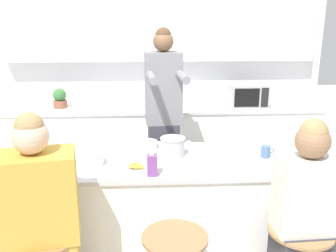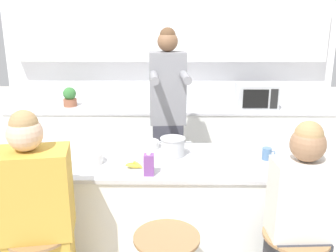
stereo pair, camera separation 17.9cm
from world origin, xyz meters
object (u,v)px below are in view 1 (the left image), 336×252
at_px(person_wrapped_blanket, 41,234).
at_px(banana_bunch, 136,166).
at_px(person_seated_near, 302,232).
at_px(fruit_bowl, 147,145).
at_px(cooking_pot, 173,146).
at_px(person_cooking, 164,127).
at_px(potted_plant, 60,98).
at_px(microwave, 247,95).
at_px(juice_carton, 152,165).
at_px(kitchen_island, 169,210).
at_px(coffee_cup_near, 266,151).

height_order(person_wrapped_blanket, banana_bunch, person_wrapped_blanket).
bearing_deg(person_seated_near, fruit_bowl, 133.02).
bearing_deg(cooking_pot, person_cooking, 94.42).
bearing_deg(banana_bunch, person_seated_near, -25.83).
bearing_deg(fruit_bowl, person_seated_near, -44.27).
bearing_deg(banana_bunch, potted_plant, 117.49).
relative_size(microwave, potted_plant, 2.03).
xyz_separation_m(cooking_pot, potted_plant, (-1.23, 1.55, 0.07)).
distance_m(person_seated_near, juice_carton, 1.08).
height_order(person_seated_near, cooking_pot, person_seated_near).
height_order(kitchen_island, person_wrapped_blanket, person_wrapped_blanket).
bearing_deg(fruit_bowl, microwave, 47.84).
distance_m(cooking_pot, juice_carton, 0.42).
distance_m(juice_carton, potted_plant, 2.21).
bearing_deg(juice_carton, coffee_cup_near, 18.42).
distance_m(person_cooking, microwave, 1.38).
bearing_deg(person_wrapped_blanket, fruit_bowl, 46.14).
bearing_deg(potted_plant, person_wrapped_blanket, -80.93).
relative_size(person_cooking, banana_bunch, 12.85).
relative_size(person_wrapped_blanket, person_seated_near, 1.04).
relative_size(person_cooking, person_wrapped_blanket, 1.28).
distance_m(person_cooking, potted_plant, 1.52).
height_order(kitchen_island, person_cooking, person_cooking).
bearing_deg(person_cooking, fruit_bowl, -115.38).
height_order(microwave, potted_plant, microwave).
relative_size(person_cooking, person_seated_near, 1.34).
xyz_separation_m(cooking_pot, coffee_cup_near, (0.74, -0.08, -0.03)).
bearing_deg(coffee_cup_near, banana_bunch, -170.10).
bearing_deg(potted_plant, banana_bunch, -62.51).
relative_size(person_seated_near, potted_plant, 6.12).
bearing_deg(coffee_cup_near, juice_carton, -161.58).
bearing_deg(cooking_pot, kitchen_island, -112.97).
relative_size(fruit_bowl, banana_bunch, 1.26).
relative_size(coffee_cup_near, microwave, 0.23).
xyz_separation_m(person_cooking, coffee_cup_near, (0.78, -0.69, -0.01)).
distance_m(banana_bunch, juice_carton, 0.18).
bearing_deg(juice_carton, fruit_bowl, 93.94).
xyz_separation_m(person_wrapped_blanket, juice_carton, (0.69, 0.39, 0.28)).
distance_m(cooking_pot, fruit_bowl, 0.28).
bearing_deg(coffee_cup_near, person_wrapped_blanket, -156.44).
distance_m(person_cooking, person_seated_near, 1.64).
distance_m(kitchen_island, person_seated_near, 1.09).
bearing_deg(cooking_pot, juice_carton, -113.87).
height_order(cooking_pot, coffee_cup_near, cooking_pot).
relative_size(fruit_bowl, coffee_cup_near, 1.75).
bearing_deg(fruit_bowl, potted_plant, 126.83).
xyz_separation_m(banana_bunch, potted_plant, (-0.94, 1.81, 0.12)).
bearing_deg(cooking_pot, coffee_cup_near, -6.30).
bearing_deg(coffee_cup_near, person_seated_near, -86.40).
relative_size(person_cooking, microwave, 4.04).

